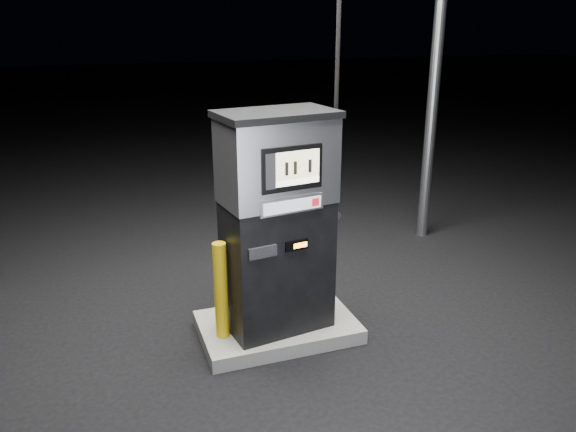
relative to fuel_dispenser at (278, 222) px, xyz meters
name	(u,v)px	position (x,y,z in m)	size (l,w,h in m)	color
ground	(277,333)	(0.01, 0.07, -1.28)	(80.00, 80.00, 0.00)	black
pump_island	(277,327)	(0.01, 0.07, -1.20)	(1.60, 1.00, 0.15)	slate
fuel_dispenser	(278,222)	(0.00, 0.00, 0.00)	(1.25, 0.80, 4.56)	black
bollard_left	(221,291)	(-0.59, -0.03, -0.63)	(0.13, 0.13, 0.99)	gold
bollard_right	(322,268)	(0.56, 0.21, -0.66)	(0.12, 0.12, 0.94)	gold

